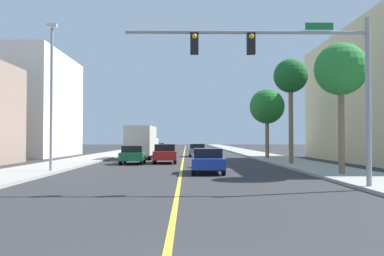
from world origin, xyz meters
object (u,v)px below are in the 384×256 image
object	(u,v)px
car_red	(165,154)
delivery_truck	(142,142)
traffic_signal_mast	(295,65)
palm_near	(341,70)
car_silver	(153,149)
car_gray	(197,150)
palm_mid	(291,78)
car_green	(133,155)
street_lamp	(51,89)
car_white	(158,148)
palm_far	(267,107)
car_blue	(208,160)

from	to	relation	value
car_red	delivery_truck	distance (m)	7.33
traffic_signal_mast	palm_near	xyz separation A→B (m)	(3.95, 5.55, 0.74)
car_silver	car_gray	world-z (taller)	car_silver
traffic_signal_mast	palm_mid	bearing A→B (deg)	75.98
car_silver	car_green	bearing A→B (deg)	-91.44
car_red	car_gray	xyz separation A→B (m)	(2.98, 12.01, -0.05)
street_lamp	car_white	world-z (taller)	street_lamp
car_white	traffic_signal_mast	bearing A→B (deg)	-75.88
traffic_signal_mast	car_gray	size ratio (longest dim) A/B	2.43
palm_near	palm_mid	distance (m)	8.81
car_white	street_lamp	bearing A→B (deg)	-93.99
palm_mid	palm_far	bearing A→B (deg)	90.10
traffic_signal_mast	car_green	world-z (taller)	traffic_signal_mast
car_white	car_red	size ratio (longest dim) A/B	1.07
car_red	car_gray	distance (m)	12.38
car_gray	street_lamp	bearing A→B (deg)	-111.50
car_red	palm_mid	bearing A→B (deg)	-19.15
car_green	palm_near	bearing A→B (deg)	-43.30
palm_mid	car_blue	xyz separation A→B (m)	(-6.57, -6.47, -5.84)
palm_mid	car_white	size ratio (longest dim) A/B	1.81
street_lamp	palm_far	xyz separation A→B (m)	(15.67, 15.27, 0.23)
palm_far	traffic_signal_mast	bearing A→B (deg)	-98.77
palm_far	car_silver	bearing A→B (deg)	142.19
palm_near	car_white	bearing A→B (deg)	109.09
palm_mid	car_silver	xyz separation A→B (m)	(-11.80, 17.89, -5.79)
car_white	car_gray	world-z (taller)	car_gray
street_lamp	car_white	size ratio (longest dim) A/B	1.98
palm_near	delivery_truck	bearing A→B (deg)	124.40
palm_near	car_gray	world-z (taller)	palm_near
palm_near	car_silver	bearing A→B (deg)	114.56
palm_near	palm_far	bearing A→B (deg)	91.29
street_lamp	palm_near	size ratio (longest dim) A/B	1.23
traffic_signal_mast	car_blue	bearing A→B (deg)	110.98
car_red	street_lamp	bearing A→B (deg)	-125.55
traffic_signal_mast	delivery_truck	xyz separation A→B (m)	(-8.65, 23.94, -3.18)
palm_near	car_green	distance (m)	17.15
traffic_signal_mast	car_red	world-z (taller)	traffic_signal_mast
palm_mid	car_blue	bearing A→B (deg)	-135.44
traffic_signal_mast	car_gray	xyz separation A→B (m)	(-3.05, 29.16, -4.15)
street_lamp	palm_mid	distance (m)	17.07
street_lamp	delivery_truck	distance (m)	16.83
car_blue	car_red	bearing A→B (deg)	109.92
traffic_signal_mast	car_silver	xyz separation A→B (m)	(-8.23, 32.19, -4.08)
car_red	palm_near	bearing A→B (deg)	-51.91
palm_near	car_gray	size ratio (longest dim) A/B	1.76
palm_far	car_red	world-z (taller)	palm_far
palm_near	palm_far	world-z (taller)	palm_near
palm_far	car_gray	world-z (taller)	palm_far
traffic_signal_mast	delivery_truck	bearing A→B (deg)	109.86
traffic_signal_mast	palm_near	world-z (taller)	palm_near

